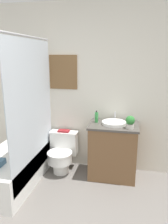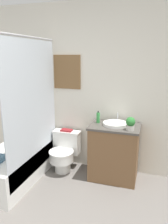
{
  "view_description": "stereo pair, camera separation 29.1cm",
  "coord_description": "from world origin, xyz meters",
  "px_view_note": "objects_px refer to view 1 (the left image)",
  "views": [
    {
      "loc": [
        0.86,
        -0.9,
        1.76
      ],
      "look_at": [
        0.29,
        1.86,
        1.02
      ],
      "focal_mm": 35.0,
      "sensor_mm": 36.0,
      "label": 1
    },
    {
      "loc": [
        1.15,
        -0.82,
        1.76
      ],
      "look_at": [
        0.29,
        1.86,
        1.02
      ],
      "focal_mm": 35.0,
      "sensor_mm": 36.0,
      "label": 2
    }
  ],
  "objects_px": {
    "toilet": "(62,152)",
    "potted_plant": "(130,122)",
    "book_on_tank": "(64,131)",
    "soap_bottle": "(97,117)",
    "sink": "(114,123)"
  },
  "relations": [
    {
      "from": "toilet",
      "to": "potted_plant",
      "type": "distance_m",
      "value": 1.17
    },
    {
      "from": "toilet",
      "to": "book_on_tank",
      "type": "distance_m",
      "value": 0.33
    },
    {
      "from": "soap_bottle",
      "to": "potted_plant",
      "type": "distance_m",
      "value": 0.51
    },
    {
      "from": "toilet",
      "to": "sink",
      "type": "height_order",
      "value": "sink"
    },
    {
      "from": "soap_bottle",
      "to": "potted_plant",
      "type": "bearing_deg",
      "value": -20.94
    },
    {
      "from": "book_on_tank",
      "to": "toilet",
      "type": "bearing_deg",
      "value": -90.0
    },
    {
      "from": "soap_bottle",
      "to": "potted_plant",
      "type": "relative_size",
      "value": 0.99
    },
    {
      "from": "sink",
      "to": "soap_bottle",
      "type": "bearing_deg",
      "value": 170.69
    },
    {
      "from": "sink",
      "to": "toilet",
      "type": "bearing_deg",
      "value": -178.64
    },
    {
      "from": "sink",
      "to": "potted_plant",
      "type": "height_order",
      "value": "potted_plant"
    },
    {
      "from": "toilet",
      "to": "soap_bottle",
      "type": "distance_m",
      "value": 0.78
    },
    {
      "from": "toilet",
      "to": "potted_plant",
      "type": "xyz_separation_m",
      "value": [
        1.0,
        -0.12,
        0.59
      ]
    },
    {
      "from": "sink",
      "to": "soap_bottle",
      "type": "relative_size",
      "value": 2.17
    },
    {
      "from": "toilet",
      "to": "sink",
      "type": "xyz_separation_m",
      "value": [
        0.78,
        0.02,
        0.52
      ]
    },
    {
      "from": "toilet",
      "to": "soap_bottle",
      "type": "bearing_deg",
      "value": 6.64
    }
  ]
}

